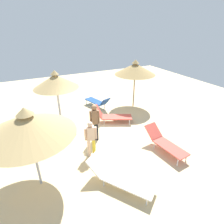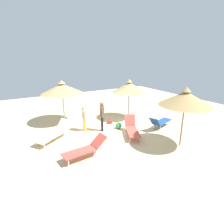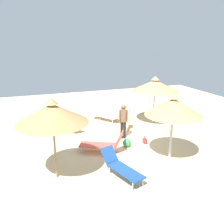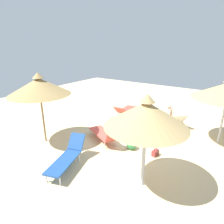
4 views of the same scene
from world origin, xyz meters
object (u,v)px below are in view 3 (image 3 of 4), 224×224
at_px(lounge_chair_far_left, 110,115).
at_px(handbag, 145,141).
at_px(lounge_chair_near_left, 70,123).
at_px(person_standing_edge, 123,119).
at_px(parasol_umbrella_near_right, 155,85).
at_px(parasol_umbrella_edge, 52,113).
at_px(person_standing_far_right, 126,116).
at_px(lounge_chair_back, 121,166).
at_px(parasol_umbrella_front, 173,107).
at_px(beach_ball, 127,143).
at_px(lounge_chair_center, 104,143).

relative_size(lounge_chair_far_left, handbag, 6.06).
distance_m(lounge_chair_near_left, person_standing_edge, 3.08).
distance_m(parasol_umbrella_near_right, handbag, 3.72).
bearing_deg(parasol_umbrella_edge, person_standing_far_right, 129.45).
bearing_deg(lounge_chair_near_left, lounge_chair_back, 9.23).
xyz_separation_m(parasol_umbrella_front, beach_ball, (-1.61, -1.26, -2.03)).
bearing_deg(person_standing_edge, parasol_umbrella_edge, -55.27).
bearing_deg(lounge_chair_far_left, lounge_chair_back, -15.70).
height_order(parasol_umbrella_edge, handbag, parasol_umbrella_edge).
xyz_separation_m(lounge_chair_far_left, beach_ball, (3.74, -0.47, -0.17)).
distance_m(lounge_chair_back, lounge_chair_center, 2.09).
height_order(person_standing_edge, handbag, person_standing_edge).
bearing_deg(beach_ball, person_standing_edge, 167.40).
bearing_deg(parasol_umbrella_front, handbag, -170.52).
bearing_deg(parasol_umbrella_edge, person_standing_edge, 124.73).
height_order(parasol_umbrella_near_right, person_standing_far_right, parasol_umbrella_near_right).
bearing_deg(parasol_umbrella_near_right, person_standing_edge, -59.27).
bearing_deg(person_standing_far_right, lounge_chair_back, -25.27).
height_order(parasol_umbrella_front, lounge_chair_back, parasol_umbrella_front).
bearing_deg(person_standing_edge, person_standing_far_right, 149.76).
distance_m(lounge_chair_near_left, lounge_chair_far_left, 2.64).
bearing_deg(parasol_umbrella_front, lounge_chair_near_left, -144.16).
xyz_separation_m(parasol_umbrella_front, lounge_chair_back, (0.64, -2.47, -1.81)).
bearing_deg(handbag, parasol_umbrella_edge, -70.05).
bearing_deg(handbag, lounge_chair_back, -43.14).
height_order(parasol_umbrella_front, lounge_chair_center, parasol_umbrella_front).
bearing_deg(handbag, parasol_umbrella_front, 9.48).
bearing_deg(person_standing_edge, beach_ball, -12.60).
distance_m(parasol_umbrella_near_right, person_standing_edge, 3.24).
height_order(lounge_chair_near_left, lounge_chair_center, lounge_chair_center).
bearing_deg(lounge_chair_back, lounge_chair_far_left, 164.30).
bearing_deg(lounge_chair_near_left, person_standing_far_right, 68.89).
height_order(lounge_chair_near_left, handbag, lounge_chair_near_left).
height_order(parasol_umbrella_near_right, lounge_chair_near_left, parasol_umbrella_near_right).
relative_size(lounge_chair_center, handbag, 5.32).
distance_m(parasol_umbrella_front, lounge_chair_center, 3.36).
distance_m(lounge_chair_center, beach_ball, 1.19).
relative_size(person_standing_edge, beach_ball, 4.61).
xyz_separation_m(lounge_chair_far_left, handbag, (3.65, 0.50, -0.24)).
xyz_separation_m(parasol_umbrella_near_right, person_standing_far_right, (0.62, -2.04, -1.40)).
relative_size(lounge_chair_center, person_standing_edge, 1.12).
xyz_separation_m(person_standing_edge, handbag, (0.92, 0.75, -0.88)).
relative_size(parasol_umbrella_edge, parasol_umbrella_near_right, 1.05).
distance_m(parasol_umbrella_front, beach_ball, 2.88).
height_order(parasol_umbrella_near_right, handbag, parasol_umbrella_near_right).
height_order(parasol_umbrella_edge, parasol_umbrella_front, parasol_umbrella_edge).
distance_m(parasol_umbrella_edge, person_standing_far_right, 5.56).
bearing_deg(lounge_chair_near_left, handbag, 46.31).
distance_m(parasol_umbrella_near_right, lounge_chair_center, 5.12).
height_order(lounge_chair_near_left, person_standing_edge, person_standing_edge).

